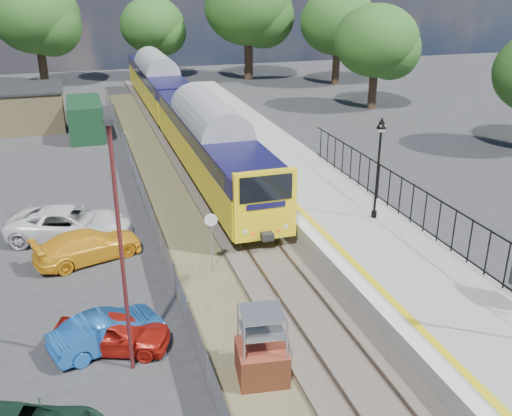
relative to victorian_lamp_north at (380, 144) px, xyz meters
name	(u,v)px	position (x,y,z in m)	size (l,w,h in m)	color
ground	(317,326)	(-5.30, -6.00, -4.30)	(120.00, 120.00, 0.00)	#2D2D30
track_bed	(230,218)	(-5.77, 3.67, -4.21)	(5.90, 80.00, 0.29)	#473F38
platform	(332,213)	(-1.10, 2.00, -3.85)	(5.00, 70.00, 0.90)	gray
platform_edge	(292,209)	(-3.16, 2.00, -3.39)	(0.90, 70.00, 0.01)	silver
victorian_lamp_north	(380,144)	(0.00, 0.00, 0.00)	(0.44, 0.44, 4.60)	black
palisade_fence	(450,228)	(1.25, -3.76, -2.46)	(0.12, 26.00, 2.00)	black
wire_fence	(145,200)	(-9.50, 6.00, -3.70)	(0.06, 52.00, 1.20)	#999EA3
outbuilding	(24,110)	(-16.21, 25.21, -2.78)	(10.80, 10.10, 3.12)	tan
tree_line	(160,25)	(-3.90, 36.00, 2.31)	(56.80, 43.80, 11.88)	#332319
train	(177,104)	(-5.30, 20.02, -1.96)	(2.82, 40.83, 3.51)	yellow
brick_plinth	(262,347)	(-7.90, -7.97, -3.20)	(1.60, 1.60, 2.30)	#9A4427
speed_sign	(211,234)	(-7.80, -1.28, -2.57)	(0.51, 0.16, 2.57)	#999EA3
carpark_lamp	(120,238)	(-11.48, -6.36, 0.05)	(0.25, 0.50, 7.69)	#531B1C
car_red	(112,333)	(-11.95, -5.23, -3.69)	(1.45, 3.59, 1.22)	#A7190F
car_blue	(107,331)	(-12.11, -5.02, -3.71)	(1.24, 3.56, 1.17)	#1A519C
car_yellow	(88,245)	(-12.43, 1.40, -3.66)	(1.80, 4.42, 1.28)	#F2AA1C
car_white	(69,224)	(-13.16, 3.72, -3.56)	(2.46, 5.33, 1.48)	white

